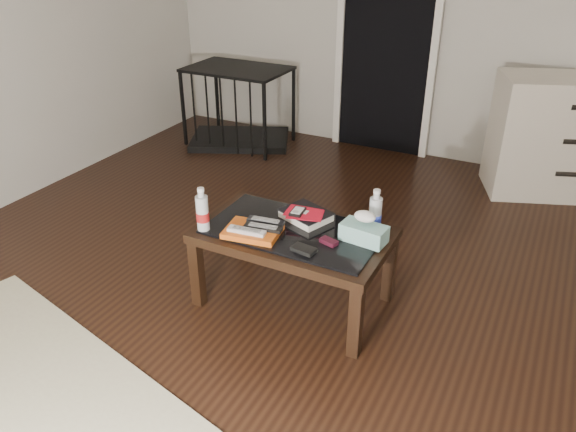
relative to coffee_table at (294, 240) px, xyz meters
name	(u,v)px	position (x,y,z in m)	size (l,w,h in m)	color
ground	(303,301)	(0.05, 0.02, -0.40)	(5.00, 5.00, 0.00)	black
doorway	(387,35)	(-0.35, 2.48, 0.63)	(0.90, 0.08, 2.07)	black
coffee_table	(294,240)	(0.00, 0.00, 0.00)	(1.00, 0.60, 0.46)	black
dresser	(576,137)	(1.25, 2.25, 0.05)	(1.30, 0.89, 0.90)	beige
pet_crate	(239,119)	(-1.58, 2.02, -0.17)	(1.07, 0.92, 0.71)	black
magazines	(253,231)	(-0.17, -0.14, 0.08)	(0.28, 0.21, 0.03)	#C85312
remote_silver	(247,231)	(-0.18, -0.19, 0.11)	(0.20, 0.05, 0.02)	silver
remote_black_front	(263,227)	(-0.12, -0.12, 0.11)	(0.20, 0.05, 0.02)	black
remote_black_back	(266,221)	(-0.14, -0.06, 0.11)	(0.20, 0.05, 0.02)	black
textbook	(306,215)	(0.00, 0.13, 0.09)	(0.25, 0.20, 0.05)	black
dvd_mailers	(303,212)	(0.00, 0.11, 0.11)	(0.19, 0.14, 0.01)	red
ipod	(298,211)	(-0.02, 0.09, 0.12)	(0.06, 0.10, 0.02)	black
flip_phone	(329,242)	(0.22, -0.05, 0.08)	(0.09, 0.05, 0.02)	black
wallet	(304,249)	(0.14, -0.17, 0.07)	(0.12, 0.07, 0.02)	black
water_bottle_left	(202,209)	(-0.43, -0.21, 0.18)	(0.07, 0.07, 0.24)	#B8BEC3
water_bottle_right	(375,211)	(0.38, 0.17, 0.18)	(0.07, 0.07, 0.24)	silver
tissue_box	(364,233)	(0.37, 0.05, 0.11)	(0.23, 0.12, 0.09)	teal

